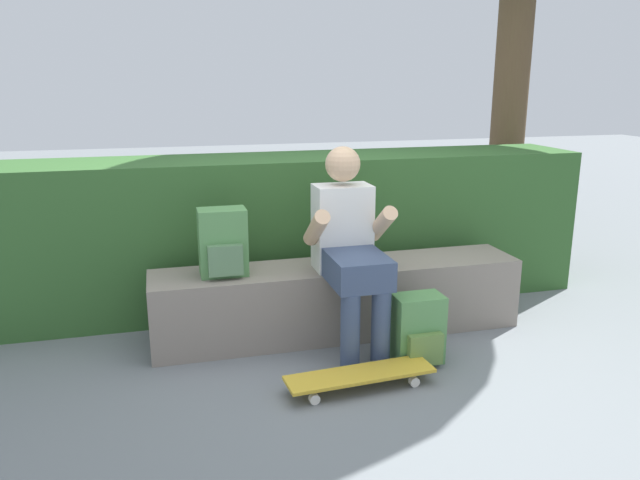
% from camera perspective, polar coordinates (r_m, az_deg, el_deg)
% --- Properties ---
extents(ground_plane, '(24.00, 24.00, 0.00)m').
position_cam_1_polar(ground_plane, '(3.65, 3.67, -11.07)').
color(ground_plane, slate).
extents(bench_main, '(2.34, 0.43, 0.45)m').
position_cam_1_polar(bench_main, '(3.94, 1.73, -5.48)').
color(bench_main, gray).
rests_on(bench_main, ground).
extents(person_skater, '(0.49, 0.62, 1.20)m').
position_cam_1_polar(person_skater, '(3.62, 2.74, -0.29)').
color(person_skater, white).
rests_on(person_skater, ground).
extents(skateboard_near_person, '(0.81, 0.26, 0.09)m').
position_cam_1_polar(skateboard_near_person, '(3.33, 3.74, -12.38)').
color(skateboard_near_person, gold).
rests_on(skateboard_near_person, ground).
extents(backpack_on_bench, '(0.28, 0.23, 0.40)m').
position_cam_1_polar(backpack_on_bench, '(3.67, -8.97, -0.32)').
color(backpack_on_bench, '#51894C').
rests_on(backpack_on_bench, bench_main).
extents(backpack_on_ground, '(0.28, 0.23, 0.40)m').
position_cam_1_polar(backpack_on_ground, '(3.60, 9.08, -8.24)').
color(backpack_on_ground, '#51894C').
rests_on(backpack_on_ground, ground).
extents(hedge_row, '(4.40, 0.66, 1.06)m').
position_cam_1_polar(hedge_row, '(4.43, -3.67, 0.88)').
color(hedge_row, '#2E5828').
rests_on(hedge_row, ground).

